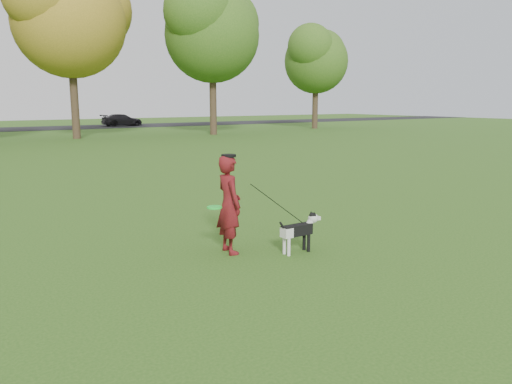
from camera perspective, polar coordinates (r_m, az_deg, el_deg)
ground at (r=7.67m, az=0.76°, el=-7.70°), size 120.00×120.00×0.00m
man at (r=7.83m, az=-3.09°, el=-1.43°), size 0.43×0.60×1.56m
dog at (r=7.94m, az=5.05°, el=-4.18°), size 0.84×0.17×0.64m
car_right at (r=48.65m, az=-15.05°, el=7.96°), size 3.90×1.86×1.10m
man_held_items at (r=7.94m, az=2.47°, el=-1.41°), size 1.49×0.73×1.14m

